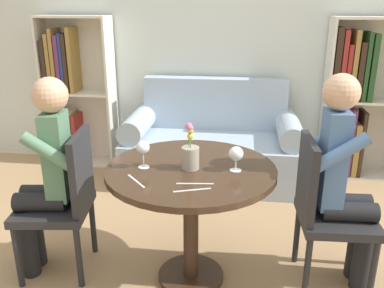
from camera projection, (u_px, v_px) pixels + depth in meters
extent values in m
plane|color=tan|center=(191.00, 277.00, 2.51)|extent=(16.00, 16.00, 0.00)
cube|color=silver|center=(218.00, 31.00, 3.90)|extent=(5.20, 0.05, 2.70)
cylinder|color=#382619|center=(191.00, 170.00, 2.27)|extent=(0.96, 0.96, 0.03)
cylinder|color=#382619|center=(191.00, 225.00, 2.39)|extent=(0.09, 0.09, 0.67)
cylinder|color=#382619|center=(191.00, 275.00, 2.50)|extent=(0.40, 0.40, 0.03)
cube|color=#9EB2C6|center=(212.00, 159.00, 3.83)|extent=(1.60, 0.80, 0.42)
cube|color=#9EB2C6|center=(215.00, 103.00, 3.98)|extent=(1.38, 0.16, 0.50)
cylinder|color=#9EB2C6|center=(139.00, 124.00, 3.81)|extent=(0.22, 0.72, 0.22)
cylinder|color=#9EB2C6|center=(289.00, 129.00, 3.64)|extent=(0.22, 0.72, 0.22)
cube|color=silver|center=(84.00, 90.00, 4.21)|extent=(0.70, 0.02, 1.49)
cube|color=silver|center=(47.00, 92.00, 4.13)|extent=(0.02, 0.28, 1.49)
cube|color=silver|center=(112.00, 94.00, 4.05)|extent=(0.02, 0.28, 1.49)
cube|color=silver|center=(85.00, 160.00, 4.33)|extent=(0.66, 0.28, 0.02)
cube|color=silver|center=(79.00, 93.00, 4.09)|extent=(0.66, 0.28, 0.02)
cube|color=silver|center=(72.00, 16.00, 3.85)|extent=(0.66, 0.28, 0.02)
cube|color=maroon|center=(56.00, 136.00, 4.28)|extent=(0.04, 0.23, 0.51)
cube|color=#602D5B|center=(60.00, 133.00, 4.26)|extent=(0.03, 0.23, 0.57)
cube|color=#234723|center=(65.00, 137.00, 4.27)|extent=(0.05, 0.23, 0.49)
cube|color=#332319|center=(69.00, 137.00, 4.26)|extent=(0.03, 0.23, 0.50)
cube|color=tan|center=(73.00, 135.00, 4.25)|extent=(0.05, 0.23, 0.54)
cube|color=maroon|center=(78.00, 137.00, 4.25)|extent=(0.04, 0.23, 0.50)
cube|color=#332319|center=(48.00, 66.00, 4.03)|extent=(0.04, 0.23, 0.51)
cube|color=olive|center=(53.00, 63.00, 4.02)|extent=(0.04, 0.23, 0.57)
cube|color=olive|center=(57.00, 60.00, 4.00)|extent=(0.04, 0.23, 0.62)
cube|color=#602D5B|center=(62.00, 64.00, 4.01)|extent=(0.04, 0.23, 0.56)
cube|color=navy|center=(66.00, 63.00, 4.00)|extent=(0.03, 0.23, 0.57)
cube|color=#332319|center=(69.00, 63.00, 4.00)|extent=(0.04, 0.23, 0.57)
cube|color=olive|center=(74.00, 60.00, 3.98)|extent=(0.04, 0.23, 0.63)
cube|color=silver|center=(359.00, 98.00, 3.88)|extent=(0.70, 0.02, 1.49)
cube|color=silver|center=(325.00, 100.00, 3.80)|extent=(0.02, 0.28, 1.49)
cube|color=silver|center=(353.00, 174.00, 4.00)|extent=(0.66, 0.28, 0.02)
cube|color=silver|center=(363.00, 101.00, 3.76)|extent=(0.66, 0.28, 0.02)
cube|color=silver|center=(375.00, 18.00, 3.51)|extent=(0.66, 0.28, 0.02)
cube|color=maroon|center=(327.00, 142.00, 3.92)|extent=(0.05, 0.23, 0.62)
cube|color=olive|center=(332.00, 144.00, 3.92)|extent=(0.05, 0.23, 0.59)
cube|color=#602D5B|center=(337.00, 147.00, 3.92)|extent=(0.04, 0.23, 0.53)
cube|color=maroon|center=(343.00, 149.00, 3.92)|extent=(0.05, 0.23, 0.48)
cube|color=#602D5B|center=(349.00, 141.00, 3.89)|extent=(0.04, 0.23, 0.65)
cube|color=olive|center=(354.00, 148.00, 3.91)|extent=(0.05, 0.23, 0.51)
cube|color=#332319|center=(360.00, 143.00, 3.88)|extent=(0.03, 0.23, 0.63)
cube|color=#332319|center=(335.00, 64.00, 3.67)|extent=(0.05, 0.23, 0.65)
cube|color=maroon|center=(342.00, 65.00, 3.67)|extent=(0.04, 0.23, 0.63)
cube|color=maroon|center=(346.00, 72.00, 3.69)|extent=(0.04, 0.23, 0.50)
cube|color=olive|center=(352.00, 65.00, 3.66)|extent=(0.04, 0.23, 0.63)
cube|color=#332319|center=(358.00, 71.00, 3.67)|extent=(0.05, 0.23, 0.52)
cube|color=#234723|center=(364.00, 66.00, 3.65)|extent=(0.04, 0.23, 0.61)
cube|color=#234723|center=(371.00, 67.00, 3.64)|extent=(0.05, 0.23, 0.60)
cylinder|color=#232326|center=(40.00, 225.00, 2.71)|extent=(0.04, 0.04, 0.40)
cylinder|color=#232326|center=(18.00, 257.00, 2.37)|extent=(0.04, 0.04, 0.40)
cylinder|color=#232326|center=(93.00, 225.00, 2.71)|extent=(0.04, 0.04, 0.40)
cylinder|color=#232326|center=(79.00, 257.00, 2.37)|extent=(0.04, 0.04, 0.40)
cube|color=#232326|center=(54.00, 208.00, 2.46)|extent=(0.47, 0.47, 0.05)
cube|color=#232326|center=(81.00, 170.00, 2.38)|extent=(0.09, 0.38, 0.45)
cylinder|color=#232326|center=(373.00, 272.00, 2.24)|extent=(0.04, 0.04, 0.40)
cylinder|color=#232326|center=(354.00, 237.00, 2.57)|extent=(0.04, 0.04, 0.40)
cylinder|color=#232326|center=(307.00, 269.00, 2.27)|extent=(0.04, 0.04, 0.40)
cylinder|color=#232326|center=(297.00, 234.00, 2.60)|extent=(0.04, 0.04, 0.40)
cube|color=#232326|center=(336.00, 218.00, 2.35)|extent=(0.44, 0.44, 0.05)
cube|color=#232326|center=(307.00, 178.00, 2.28)|extent=(0.06, 0.38, 0.45)
cylinder|color=black|center=(35.00, 233.00, 2.57)|extent=(0.11, 0.11, 0.45)
cylinder|color=black|center=(28.00, 242.00, 2.47)|extent=(0.11, 0.11, 0.45)
cylinder|color=black|center=(47.00, 194.00, 2.48)|extent=(0.31, 0.15, 0.11)
cylinder|color=black|center=(40.00, 202.00, 2.38)|extent=(0.31, 0.15, 0.11)
cube|color=#517A5B|center=(57.00, 156.00, 2.34)|extent=(0.14, 0.21, 0.52)
cylinder|color=#517A5B|center=(63.00, 136.00, 2.45)|extent=(0.29, 0.11, 0.23)
cylinder|color=#517A5B|center=(48.00, 152.00, 2.19)|extent=(0.29, 0.11, 0.23)
sphere|color=tan|center=(50.00, 95.00, 2.22)|extent=(0.20, 0.20, 0.20)
cylinder|color=black|center=(363.00, 255.00, 2.35)|extent=(0.11, 0.11, 0.45)
cylinder|color=black|center=(357.00, 244.00, 2.45)|extent=(0.11, 0.11, 0.45)
cylinder|color=black|center=(350.00, 212.00, 2.27)|extent=(0.30, 0.12, 0.11)
cylinder|color=black|center=(344.00, 203.00, 2.37)|extent=(0.30, 0.12, 0.11)
cube|color=#4C709E|center=(333.00, 160.00, 2.23)|extent=(0.13, 0.21, 0.56)
cylinder|color=#4C709E|center=(341.00, 153.00, 2.08)|extent=(0.29, 0.08, 0.23)
cylinder|color=#4C709E|center=(329.00, 136.00, 2.33)|extent=(0.29, 0.08, 0.23)
sphere|color=tan|center=(341.00, 92.00, 2.11)|extent=(0.20, 0.20, 0.20)
cylinder|color=white|center=(144.00, 167.00, 2.27)|extent=(0.06, 0.06, 0.00)
cylinder|color=white|center=(143.00, 160.00, 2.25)|extent=(0.01, 0.01, 0.08)
sphere|color=white|center=(143.00, 147.00, 2.23)|extent=(0.07, 0.07, 0.07)
sphere|color=maroon|center=(143.00, 149.00, 2.23)|extent=(0.05, 0.05, 0.05)
cylinder|color=white|center=(235.00, 170.00, 2.22)|extent=(0.06, 0.06, 0.00)
cylinder|color=white|center=(236.00, 165.00, 2.21)|extent=(0.01, 0.01, 0.06)
sphere|color=white|center=(236.00, 154.00, 2.19)|extent=(0.08, 0.08, 0.08)
sphere|color=maroon|center=(236.00, 155.00, 2.19)|extent=(0.06, 0.06, 0.06)
cylinder|color=#9E9384|center=(190.00, 158.00, 2.23)|extent=(0.10, 0.10, 0.13)
cylinder|color=#4C7A42|center=(190.00, 142.00, 2.20)|extent=(0.01, 0.00, 0.06)
sphere|color=#EACC4C|center=(190.00, 136.00, 2.19)|extent=(0.04, 0.04, 0.04)
cylinder|color=#4C7A42|center=(190.00, 139.00, 2.19)|extent=(0.01, 0.00, 0.10)
sphere|color=#EACC4C|center=(190.00, 131.00, 2.17)|extent=(0.04, 0.04, 0.04)
cylinder|color=#4C7A42|center=(189.00, 136.00, 2.21)|extent=(0.01, 0.01, 0.12)
sphere|color=#D16684|center=(189.00, 126.00, 2.19)|extent=(0.04, 0.04, 0.04)
cylinder|color=#4C7A42|center=(190.00, 138.00, 2.19)|extent=(0.01, 0.00, 0.11)
sphere|color=#D16684|center=(190.00, 128.00, 2.17)|extent=(0.04, 0.04, 0.04)
cube|color=silver|center=(136.00, 181.00, 2.09)|extent=(0.13, 0.15, 0.00)
cube|color=silver|center=(192.00, 190.00, 1.99)|extent=(0.18, 0.07, 0.00)
cube|color=silver|center=(195.00, 184.00, 2.06)|extent=(0.19, 0.03, 0.00)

